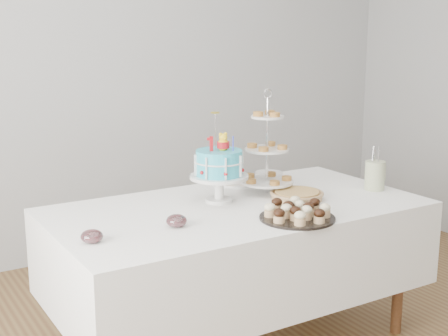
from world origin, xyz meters
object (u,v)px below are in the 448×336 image
birthday_cake (219,178)px  pastry_plate (237,181)px  plate_stack (269,177)px  utensil_pitcher (375,174)px  cupcake_tray (297,211)px  jam_bowl_b (177,221)px  jam_bowl_a (92,236)px  pie (297,195)px  tiered_stand (267,150)px  table (237,247)px

birthday_cake → pastry_plate: size_ratio=1.87×
plate_stack → utensil_pitcher: (0.42, -0.45, 0.06)m
cupcake_tray → jam_bowl_b: (-0.55, 0.20, -0.01)m
birthday_cake → jam_bowl_a: size_ratio=4.91×
plate_stack → cupcake_tray: bearing=-114.7°
utensil_pitcher → cupcake_tray: bearing=-140.1°
pie → pastry_plate: 0.47m
cupcake_tray → tiered_stand: tiered_stand is taller
birthday_cake → plate_stack: birthday_cake is taller
table → tiered_stand: size_ratio=3.32×
tiered_stand → utensil_pitcher: size_ratio=2.30×
jam_bowl_a → utensil_pitcher: 1.68m
jam_bowl_b → utensil_pitcher: (1.27, 0.02, 0.06)m
jam_bowl_a → jam_bowl_b: 0.41m
plate_stack → birthday_cake: bearing=-156.0°
pie → tiered_stand: bearing=105.9°
pie → table: bearing=168.8°
pie → tiered_stand: 0.30m
tiered_stand → pastry_plate: 0.35m
birthday_cake → cupcake_tray: birthday_cake is taller
pastry_plate → pie: bearing=-79.9°
cupcake_tray → tiered_stand: 0.55m
tiered_stand → table: bearing=-154.3°
jam_bowl_b → plate_stack: bearing=28.8°
cupcake_tray → pastry_plate: size_ratio=1.44×
plate_stack → jam_bowl_a: 1.35m
pastry_plate → jam_bowl_a: (-1.09, -0.56, 0.01)m
cupcake_tray → pastry_plate: (0.14, 0.75, -0.02)m
birthday_cake → tiered_stand: size_ratio=0.82×
cupcake_tray → pie: 0.36m
pie → tiered_stand: size_ratio=0.50×
cupcake_tray → pastry_plate: bearing=79.8°
pastry_plate → utensil_pitcher: (0.59, -0.53, 0.07)m
cupcake_tray → tiered_stand: size_ratio=0.63×
table → birthday_cake: (-0.05, 0.11, 0.36)m
pie → utensil_pitcher: bearing=-7.1°
birthday_cake → utensil_pitcher: bearing=0.4°
table → cupcake_tray: size_ratio=5.26×
pastry_plate → cupcake_tray: bearing=-100.2°
pastry_plate → table: bearing=-122.1°
cupcake_tray → plate_stack: cupcake_tray is taller
birthday_cake → cupcake_tray: 0.50m
cupcake_tray → jam_bowl_a: 0.97m
table → cupcake_tray: bearing=-71.7°
birthday_cake → plate_stack: 0.52m
birthday_cake → jam_bowl_a: birthday_cake is taller
jam_bowl_a → birthday_cake: bearing=18.7°
table → cupcake_tray: (0.12, -0.35, 0.27)m
tiered_stand → plate_stack: size_ratio=3.54×
cupcake_tray → utensil_pitcher: size_ratio=1.45×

